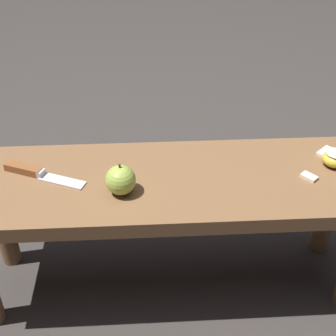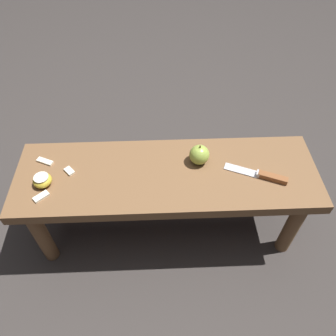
% 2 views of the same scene
% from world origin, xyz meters
% --- Properties ---
extents(ground_plane, '(8.00, 8.00, 0.00)m').
position_xyz_m(ground_plane, '(0.00, 0.00, 0.00)').
color(ground_plane, '#383330').
extents(wooden_bench, '(1.09, 0.34, 0.38)m').
position_xyz_m(wooden_bench, '(0.00, 0.00, 0.32)').
color(wooden_bench, brown).
rests_on(wooden_bench, ground_plane).
extents(knife, '(0.22, 0.11, 0.02)m').
position_xyz_m(knife, '(-0.34, 0.03, 0.39)').
color(knife, silver).
rests_on(knife, wooden_bench).
extents(apple_whole, '(0.07, 0.07, 0.08)m').
position_xyz_m(apple_whole, '(-0.12, -0.05, 0.42)').
color(apple_whole, '#9EB747').
rests_on(apple_whole, wooden_bench).
extents(apple_cut, '(0.06, 0.06, 0.04)m').
position_xyz_m(apple_cut, '(0.43, 0.03, 0.40)').
color(apple_cut, gold).
rests_on(apple_cut, wooden_bench).
extents(apple_slice_center, '(0.06, 0.05, 0.01)m').
position_xyz_m(apple_slice_center, '(0.43, 0.09, 0.38)').
color(apple_slice_center, white).
rests_on(apple_slice_center, wooden_bench).
extents(apple_slice_near_bowl, '(0.04, 0.05, 0.01)m').
position_xyz_m(apple_slice_near_bowl, '(0.35, -0.02, 0.38)').
color(apple_slice_near_bowl, white).
rests_on(apple_slice_near_bowl, wooden_bench).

